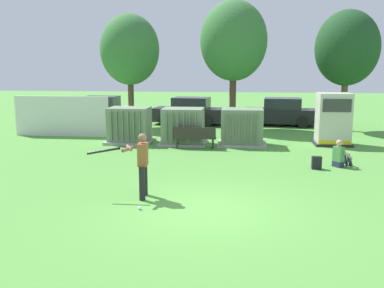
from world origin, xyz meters
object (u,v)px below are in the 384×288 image
Objects in this scene: seated_spectator at (340,156)px; backpack at (316,163)px; park_bench at (195,136)px; transformer_mid_west at (183,127)px; parked_car_right_of_center at (280,113)px; generator_enclosure at (333,119)px; batter at (141,162)px; parked_car_leftmost at (99,110)px; parked_car_left_of_center at (189,112)px; transformer_mid_east at (242,127)px; sports_ball at (140,208)px; transformer_west at (130,126)px.

backpack is (-0.89, -0.46, -0.16)m from seated_spectator.
seated_spectator is at bearing -27.21° from park_bench.
parked_car_right_of_center is (4.91, 6.79, -0.04)m from transformer_mid_west.
park_bench is at bearing -118.96° from parked_car_right_of_center.
batter is at bearing -127.88° from generator_enclosure.
parked_car_leftmost is at bearing 138.31° from seated_spectator.
parked_car_left_of_center is (-5.62, 10.91, 0.54)m from backpack.
transformer_mid_east is 11.31m from parked_car_leftmost.
parked_car_right_of_center is (4.29, 7.76, 0.22)m from park_bench.
transformer_mid_east is 1.21× the size of batter.
parked_car_left_of_center reaches higher than sports_ball.
generator_enclosure reaches higher than parked_car_leftmost.
sports_ball is at bearing -138.38° from seated_spectator.
seated_spectator is 2.19× the size of backpack.
transformer_mid_east is 9.48m from sports_ball.
generator_enclosure is (9.12, 0.47, 0.35)m from transformer_west.
parked_car_left_of_center and parked_car_right_of_center have the same top height.
transformer_west is at bearing -62.02° from parked_car_leftmost.
transformer_mid_east is at bearing 1.81° from transformer_mid_west.
transformer_west reaches higher than seated_spectator.
transformer_mid_west and transformer_mid_east have the same top height.
seated_spectator is 16.39m from parked_car_leftmost.
batter reaches higher than transformer_mid_east.
park_bench is 1.88× the size of seated_spectator.
transformer_west is 9.95m from parked_car_right_of_center.
transformer_mid_west is (2.49, -0.14, 0.00)m from transformer_west.
transformer_west is at bearing 150.32° from backpack.
transformer_mid_west is 6.67m from generator_enclosure.
transformer_mid_west and parked_car_left_of_center have the same top height.
park_bench is at bearing 86.20° from sports_ball.
transformer_mid_east is at bearing -38.69° from parked_car_leftmost.
parked_car_leftmost is (-8.83, 7.07, -0.04)m from transformer_mid_east.
parked_car_leftmost reaches higher than park_bench.
transformer_west is 23.33× the size of sports_ball.
batter reaches higher than parked_car_left_of_center.
parked_car_leftmost is at bearing 111.94° from batter.
transformer_mid_west is 0.48× the size of parked_car_left_of_center.
parked_car_right_of_center is (4.83, 15.81, 0.71)m from sports_ball.
transformer_west is at bearing -138.03° from parked_car_right_of_center.
transformer_mid_west is at bearing -3.13° from transformer_west.
generator_enclosure is 6.43m from parked_car_right_of_center.
generator_enclosure is at bearing 52.12° from batter.
transformer_mid_east is 4.07m from generator_enclosure.
transformer_mid_east and parked_car_right_of_center have the same top height.
seated_spectator is 12.31m from parked_car_left_of_center.
parked_car_left_of_center reaches higher than backpack.
backpack is 12.28m from parked_car_left_of_center.
batter is at bearing -68.06° from parked_car_leftmost.
sports_ball is 7.95m from seated_spectator.
transformer_mid_west is 6.72m from parked_car_left_of_center.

